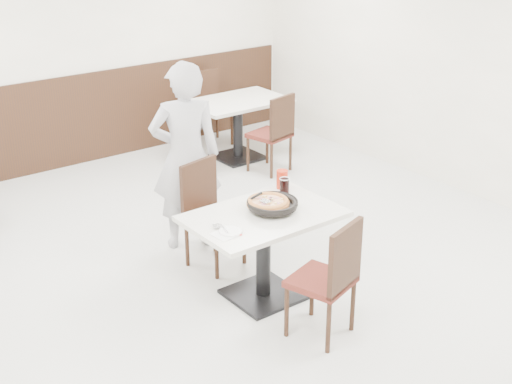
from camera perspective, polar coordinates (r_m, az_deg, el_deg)
floor at (r=6.32m, az=-0.27°, el=-6.42°), size 7.00×7.00×0.00m
wall_back at (r=8.74m, az=-14.50°, el=11.00°), size 6.00×0.04×2.80m
wall_right at (r=7.88m, az=17.66°, el=9.41°), size 0.04×7.00×2.80m
wainscot_back at (r=8.92m, az=-13.91°, el=5.65°), size 5.90×0.03×1.10m
main_table at (r=5.79m, az=0.59°, el=-5.13°), size 1.25×0.87×0.75m
chair_near at (r=5.30m, az=5.23°, el=-6.87°), size 0.52×0.52×0.95m
chair_far at (r=6.25m, az=-3.29°, el=-1.95°), size 0.50×0.50×0.95m
trivet at (r=5.63m, az=0.79°, el=-1.54°), size 0.14×0.14×0.04m
pizza_pan at (r=5.66m, az=1.32°, el=-1.13°), size 0.41×0.41×0.01m
pizza at (r=5.66m, az=0.96°, el=-0.90°), size 0.36×0.36×0.02m
pizza_server at (r=5.62m, az=0.75°, el=-0.72°), size 0.08×0.09×0.00m
napkin at (r=5.29m, az=-2.47°, el=-3.40°), size 0.19×0.19×0.00m
side_plate at (r=5.32m, az=-2.04°, el=-3.16°), size 0.19×0.19×0.01m
fork at (r=5.34m, az=-2.56°, el=-2.95°), size 0.06×0.17×0.00m
cola_glass at (r=5.98m, az=2.29°, el=0.45°), size 0.08×0.08×0.13m
red_cup at (r=6.09m, az=2.10°, el=1.03°), size 0.10×0.10×0.16m
diner_person at (r=6.49m, az=-5.65°, el=2.82°), size 0.76×0.65×1.76m
bg_table_right at (r=8.87m, az=-1.46°, el=5.04°), size 1.22×0.83×0.75m
bg_chair_right_near at (r=8.42m, az=1.08°, el=4.76°), size 0.50×0.50×0.95m
bg_chair_right_far at (r=9.39m, az=-3.50°, el=6.65°), size 0.43×0.43×0.95m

